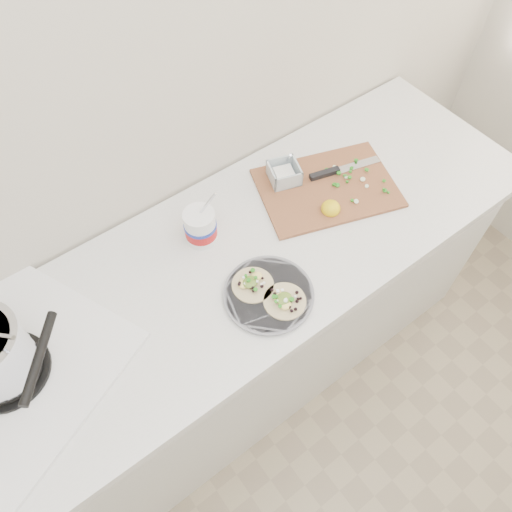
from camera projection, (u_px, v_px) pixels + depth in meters
counter at (197, 349)px, 1.82m from camera, size 2.44×0.66×0.90m
taco_plate at (269, 293)px, 1.42m from camera, size 0.26×0.26×0.04m
tub at (201, 224)px, 1.49m from camera, size 0.10×0.10×0.22m
cutboard at (324, 184)px, 1.65m from camera, size 0.52×0.44×0.07m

